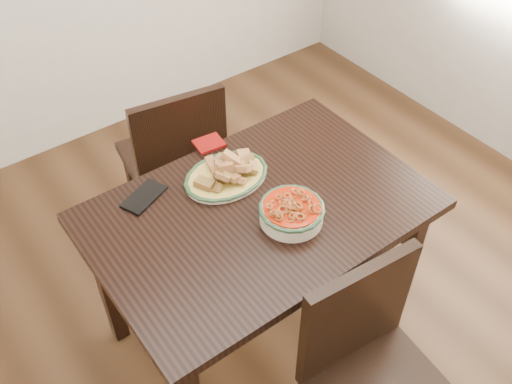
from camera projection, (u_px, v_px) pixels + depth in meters
floor at (283, 309)px, 2.63m from camera, size 3.50×3.50×0.00m
dining_table at (259, 225)px, 2.12m from camera, size 1.21×0.81×0.75m
chair_far at (175, 156)px, 2.65m from camera, size 0.48×0.48×0.89m
chair_near at (371, 366)px, 1.88m from camera, size 0.46×0.46×0.89m
fish_plate at (226, 170)px, 2.14m from camera, size 0.33×0.26×0.11m
noodle_bowl at (292, 211)px, 1.98m from camera, size 0.23×0.23×0.08m
smartphone at (144, 197)px, 2.09m from camera, size 0.19×0.15×0.01m
napkin at (209, 143)px, 2.31m from camera, size 0.12×0.11×0.01m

